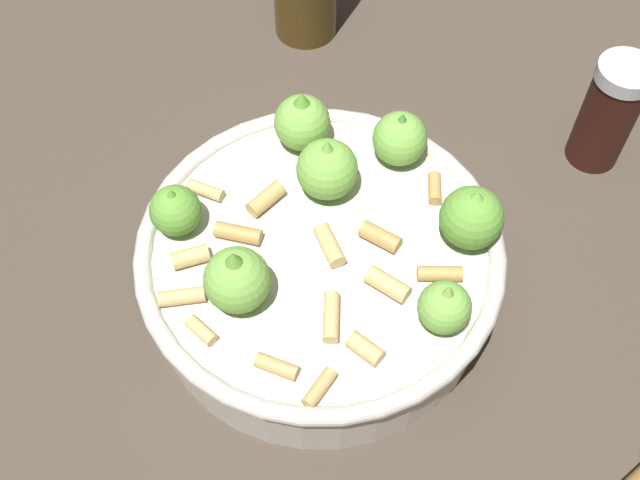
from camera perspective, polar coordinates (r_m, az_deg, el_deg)
ground_plane at (r=0.59m, az=-0.00°, el=-3.78°), size 2.40×2.40×0.00m
cooking_pan at (r=0.55m, az=0.13°, el=-1.45°), size 0.26×0.26×0.11m
pepper_shaker at (r=0.67m, az=20.29°, el=8.66°), size 0.05×0.05×0.10m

